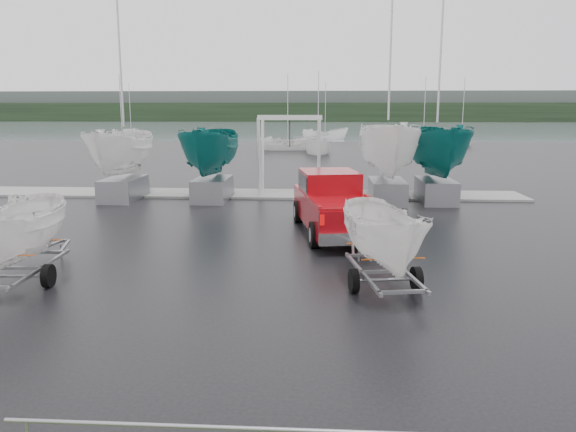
{
  "coord_description": "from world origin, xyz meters",
  "views": [
    {
      "loc": [
        4.75,
        -15.92,
        4.5
      ],
      "look_at": [
        3.69,
        1.1,
        1.2
      ],
      "focal_mm": 35.0,
      "sensor_mm": 36.0,
      "label": 1
    }
  ],
  "objects_px": {
    "pickup_truck": "(333,201)",
    "trailer_hitched": "(386,184)",
    "boat_hoist": "(290,144)",
    "trailer_parked": "(12,179)"
  },
  "relations": [
    {
      "from": "pickup_truck",
      "to": "trailer_hitched",
      "type": "xyz_separation_m",
      "value": [
        1.17,
        -6.67,
        1.55
      ]
    },
    {
      "from": "trailer_hitched",
      "to": "boat_hoist",
      "type": "relative_size",
      "value": 1.19
    },
    {
      "from": "pickup_truck",
      "to": "trailer_hitched",
      "type": "relative_size",
      "value": 1.37
    },
    {
      "from": "trailer_hitched",
      "to": "trailer_parked",
      "type": "bearing_deg",
      "value": 171.64
    },
    {
      "from": "pickup_truck",
      "to": "trailer_parked",
      "type": "distance_m",
      "value": 10.8
    },
    {
      "from": "pickup_truck",
      "to": "trailer_parked",
      "type": "height_order",
      "value": "trailer_parked"
    },
    {
      "from": "trailer_parked",
      "to": "trailer_hitched",
      "type": "bearing_deg",
      "value": -1.92
    },
    {
      "from": "pickup_truck",
      "to": "boat_hoist",
      "type": "height_order",
      "value": "boat_hoist"
    },
    {
      "from": "boat_hoist",
      "to": "pickup_truck",
      "type": "bearing_deg",
      "value": -76.27
    },
    {
      "from": "trailer_hitched",
      "to": "boat_hoist",
      "type": "bearing_deg",
      "value": 92.14
    }
  ]
}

